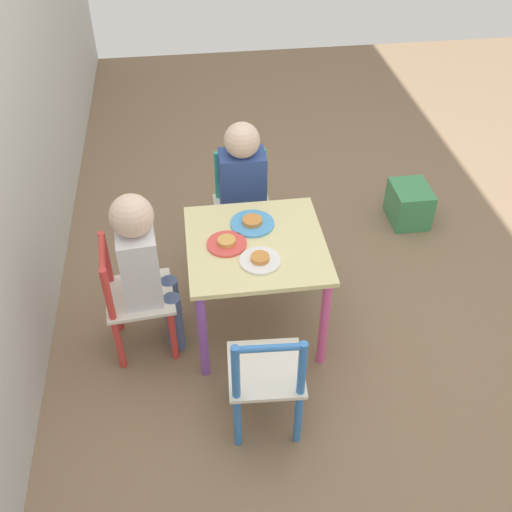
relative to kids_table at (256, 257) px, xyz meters
name	(u,v)px	position (x,y,z in m)	size (l,w,h in m)	color
ground_plane	(256,324)	(0.00, 0.00, -0.38)	(6.00, 6.00, 0.00)	#7F664C
kids_table	(256,257)	(0.00, 0.00, 0.00)	(0.53, 0.53, 0.46)	beige
chair_teal	(243,210)	(0.49, 0.00, -0.13)	(0.26, 0.26, 0.52)	silver
chair_red	(134,299)	(-0.04, 0.49, -0.13)	(0.28, 0.28, 0.52)	silver
chair_blue	(266,378)	(-0.49, 0.03, -0.13)	(0.28, 0.28, 0.52)	silver
child_right	(244,186)	(0.43, 0.00, 0.05)	(0.21, 0.20, 0.73)	#7A6B5B
child_back	(144,262)	(-0.04, 0.43, 0.06)	(0.21, 0.22, 0.74)	#4C608E
plate_right	(252,223)	(0.11, 0.00, 0.08)	(0.17, 0.17, 0.03)	#4C9EE0
plate_back	(227,243)	(0.00, 0.11, 0.08)	(0.15, 0.15, 0.03)	#E54C47
plate_left	(260,260)	(-0.11, 0.00, 0.08)	(0.15, 0.15, 0.03)	white
storage_bin	(409,204)	(0.64, -0.89, -0.28)	(0.23, 0.19, 0.20)	#3D8E56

